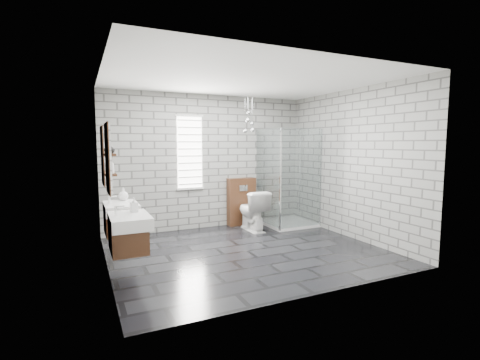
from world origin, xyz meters
TOP-DOWN VIEW (x-y plane):
  - floor at (0.00, 0.00)m, footprint 4.20×3.60m
  - ceiling at (0.00, 0.00)m, footprint 4.20×3.60m
  - wall_back at (0.00, 1.81)m, footprint 4.20×0.02m
  - wall_front at (0.00, -1.81)m, footprint 4.20×0.02m
  - wall_left at (-2.11, 0.00)m, footprint 0.02×3.60m
  - wall_right at (2.11, 0.00)m, footprint 0.02×3.60m
  - vanity_left at (-1.91, -0.51)m, footprint 0.47×0.70m
  - vanity_right at (-1.91, 0.42)m, footprint 0.47×0.70m
  - shelf_lower at (-2.03, -0.05)m, footprint 0.14×0.30m
  - shelf_upper at (-2.03, -0.05)m, footprint 0.14×0.30m
  - window at (-0.40, 1.78)m, footprint 0.56×0.05m
  - cistern_panel at (0.69, 1.70)m, footprint 0.60×0.20m
  - flush_plate at (0.69, 1.60)m, footprint 0.18×0.01m
  - shower_enclosure at (1.50, 1.18)m, footprint 1.00×1.00m
  - pendant_cluster at (0.71, 1.37)m, footprint 0.26×0.25m
  - toilet at (0.69, 1.18)m, footprint 0.45×0.79m
  - soap_bottle_a at (-1.78, -0.35)m, footprint 0.10×0.10m
  - soap_bottle_b at (-1.80, 0.70)m, footprint 0.15×0.15m
  - soap_bottle_c at (-2.02, -0.12)m, footprint 0.07×0.08m
  - vase at (-2.02, -0.05)m, footprint 0.13×0.13m

SIDE VIEW (x-z plane):
  - floor at x=0.00m, z-range -0.02..0.00m
  - toilet at x=0.69m, z-range 0.00..0.80m
  - cistern_panel at x=0.69m, z-range 0.00..1.00m
  - shower_enclosure at x=1.50m, z-range -0.51..1.52m
  - vanity_left at x=-1.91m, z-range -0.03..1.54m
  - vanity_right at x=-1.91m, z-range -0.03..1.54m
  - flush_plate at x=0.69m, z-range 0.74..0.86m
  - soap_bottle_a at x=-1.78m, z-range 0.85..1.04m
  - soap_bottle_b at x=-1.80m, z-range 0.85..1.04m
  - shelf_lower at x=-2.03m, z-range 1.31..1.33m
  - wall_back at x=0.00m, z-range 0.00..2.70m
  - wall_front at x=0.00m, z-range 0.00..2.70m
  - wall_left at x=-2.11m, z-range 0.00..2.70m
  - wall_right at x=2.11m, z-range 0.00..2.70m
  - soap_bottle_c at x=-2.02m, z-range 1.33..1.52m
  - window at x=-0.40m, z-range 0.81..2.29m
  - shelf_upper at x=-2.03m, z-range 1.57..1.59m
  - vase at x=-2.02m, z-range 1.59..1.71m
  - pendant_cluster at x=0.71m, z-range 1.74..2.51m
  - ceiling at x=0.00m, z-range 2.70..2.72m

